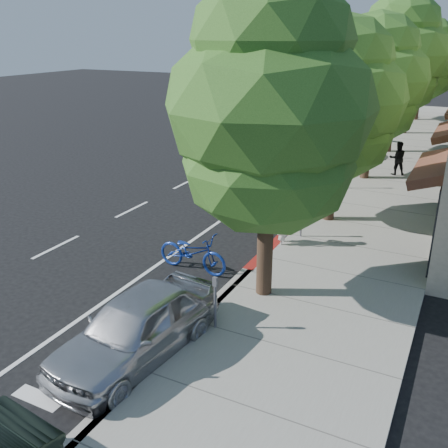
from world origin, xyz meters
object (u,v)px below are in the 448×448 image
Objects in this scene: street_tree_2 at (374,81)px; silver_suv at (264,181)px; street_tree_0 at (269,112)px; street_tree_3 at (398,57)px; near_car_a at (136,327)px; street_tree_4 at (413,57)px; street_tree_1 at (337,101)px; white_pickup at (329,136)px; street_tree_5 at (423,60)px; dark_suv_far at (378,108)px; cyclist at (284,223)px; pedestrian at (398,158)px; dark_sedan at (327,147)px; bicycle at (193,252)px.

silver_suv is (-3.09, -4.50, -3.69)m from street_tree_2.
street_tree_3 is (0.00, 18.00, 0.44)m from street_tree_0.
street_tree_0 is at bearing 74.43° from near_car_a.
street_tree_0 is at bearing -90.00° from street_tree_4.
white_pickup is at bearing 105.74° from street_tree_1.
street_tree_5 is at bearing 90.00° from street_tree_4.
white_pickup is (-0.01, 9.50, 0.17)m from silver_suv.
street_tree_2 is at bearing -74.58° from dark_suv_far.
street_tree_3 reaches higher than cyclist.
cyclist is 26.06m from dark_suv_far.
street_tree_4 reaches higher than silver_suv.
street_tree_5 reaches higher than white_pickup.
dark_sedan is at bearing -44.32° from pedestrian.
street_tree_3 is 5.39× the size of pedestrian.
street_tree_5 is 29.82m from bicycle.
pedestrian reaches higher than cyclist.
pedestrian is at bearing -83.64° from street_tree_4.
street_tree_4 is 1.43× the size of dark_suv_far.
street_tree_3 reaches higher than street_tree_2.
bicycle is 0.52× the size of near_car_a.
street_tree_2 reaches higher than dark_sedan.
dark_sedan is at bearing 2.99° from bicycle.
street_tree_4 is at bearing 90.00° from street_tree_2.
street_tree_5 is at bearing 79.45° from white_pickup.
silver_suv is 9.50m from white_pickup.
street_tree_4 is (0.00, 24.00, 0.18)m from street_tree_0.
street_tree_2 is 6.59m from silver_suv.
bicycle is at bearing -97.81° from street_tree_3.
silver_suv is 1.10× the size of dark_sedan.
street_tree_1 is 12.03m from street_tree_3.
bicycle is at bearing -84.69° from white_pickup.
dark_suv_far is at bearing 98.48° from near_car_a.
street_tree_1 is 4.46m from cyclist.
street_tree_0 is 0.99× the size of street_tree_4.
street_tree_4 is at bearing -104.57° from pedestrian.
cyclist is 0.27× the size of white_pickup.
near_car_a is 16.86m from pedestrian.
dark_sedan is 0.88× the size of dark_suv_far.
street_tree_4 is 4.97× the size of pedestrian.
street_tree_1 reaches higher than dark_suv_far.
bicycle is 0.45× the size of dark_sedan.
street_tree_4 is 1.25× the size of white_pickup.
silver_suv is 7.30m from dark_sedan.
pedestrian is (3.90, -16.05, 0.01)m from dark_suv_far.
cyclist reaches higher than dark_sedan.
dark_suv_far reaches higher than cyclist.
cyclist is (-0.65, -8.77, -3.59)m from street_tree_2.
street_tree_1 is 7.99m from pedestrian.
white_pickup is (-3.10, 11.00, -3.36)m from street_tree_1.
near_car_a is at bearing 60.18° from pedestrian.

